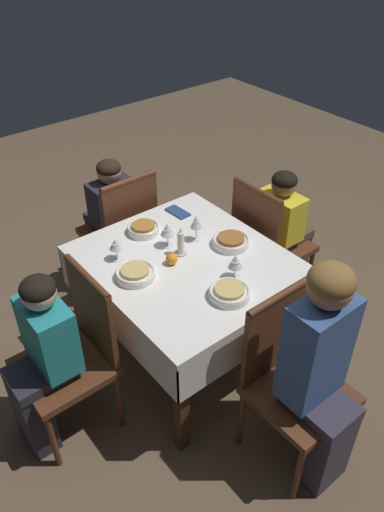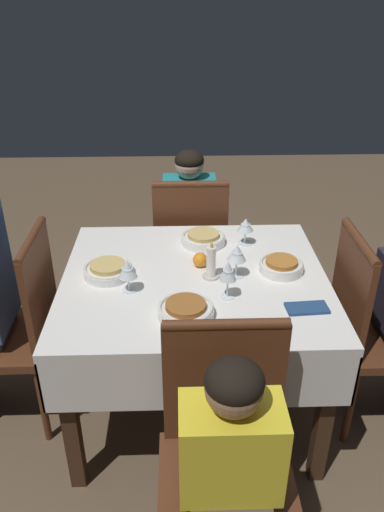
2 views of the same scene
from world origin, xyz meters
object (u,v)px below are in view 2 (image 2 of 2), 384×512
(wine_glass_west, at_px, (237,254))
(candle_centerpiece, at_px, (211,264))
(chair_south, at_px, (191,244))
(wine_glass_north, at_px, (228,272))
(chair_east, at_px, (17,323))
(bowl_south, at_px, (203,238))
(chair_west, at_px, (373,324))
(orange_fruit, at_px, (200,260))
(chair_north, at_px, (226,451))
(bowl_east, at_px, (108,269))
(wine_glass_east, at_px, (128,270))
(bowl_west, at_px, (281,266))
(bowl_north, at_px, (186,310))
(person_child_teal, at_px, (190,223))
(person_child_yellow, at_px, (231,496))
(napkin_red_folded, at_px, (307,308))
(dining_table, at_px, (195,296))
(wine_glass_south, at_px, (246,226))

(wine_glass_west, xyz_separation_m, candle_centerpiece, (0.11, 0.01, -0.04))
(chair_south, height_order, wine_glass_north, chair_south)
(chair_east, bearing_deg, bowl_south, 110.39)
(chair_west, relative_size, orange_fruit, 14.56)
(wine_glass_north, xyz_separation_m, orange_fruit, (0.10, -0.25, -0.09))
(chair_east, relative_size, chair_north, 1.00)
(orange_fruit, bearing_deg, bowl_south, -96.63)
(bowl_east, bearing_deg, chair_east, 4.09)
(wine_glass_east, bearing_deg, chair_north, 119.22)
(wine_glass_west, height_order, orange_fruit, wine_glass_west)
(bowl_west, bearing_deg, bowl_north, 37.04)
(person_child_teal, relative_size, person_child_yellow, 1.06)
(chair_north, distance_m, bowl_east, 0.90)
(chair_west, bearing_deg, person_child_teal, 39.32)
(wine_glass_north, bearing_deg, person_child_teal, -83.52)
(person_child_teal, height_order, orange_fruit, person_child_teal)
(person_child_teal, bearing_deg, chair_east, 48.79)
(person_child_teal, xyz_separation_m, napkin_red_folded, (-0.42, 1.16, 0.17))
(chair_east, bearing_deg, wine_glass_north, 80.22)
(wine_glass_north, bearing_deg, dining_table, -53.11)
(chair_north, relative_size, wine_glass_south, 7.07)
(bowl_south, distance_m, bowl_north, 0.60)
(chair_south, relative_size, wine_glass_south, 7.07)
(wine_glass_south, bearing_deg, wine_glass_north, 74.54)
(chair_north, distance_m, bowl_west, 0.85)
(wine_glass_east, bearing_deg, bowl_west, -168.02)
(wine_glass_east, distance_m, bowl_south, 0.53)
(chair_east, xyz_separation_m, bowl_north, (-0.75, 0.28, 0.25))
(person_child_yellow, relative_size, candle_centerpiece, 5.77)
(person_child_yellow, height_order, bowl_east, person_child_yellow)
(bowl_north, distance_m, orange_fruit, 0.38)
(wine_glass_north, relative_size, candle_centerpiece, 0.97)
(dining_table, relative_size, chair_south, 1.20)
(wine_glass_west, bearing_deg, wine_glass_east, 13.19)
(candle_centerpiece, bearing_deg, bowl_south, -87.14)
(chair_west, height_order, orange_fruit, chair_west)
(bowl_west, height_order, wine_glass_west, wine_glass_west)
(chair_south, xyz_separation_m, chair_west, (-0.79, 0.79, 0.00))
(chair_south, xyz_separation_m, wine_glass_west, (-0.17, 0.72, 0.33))
(person_child_yellow, relative_size, orange_fruit, 15.03)
(dining_table, height_order, person_child_teal, person_child_teal)
(candle_centerpiece, bearing_deg, orange_fruit, -66.76)
(bowl_south, distance_m, bowl_west, 0.42)
(wine_glass_east, xyz_separation_m, bowl_south, (-0.32, -0.41, -0.07))
(bowl_east, bearing_deg, orange_fruit, -170.91)
(bowl_west, bearing_deg, dining_table, 4.96)
(dining_table, xyz_separation_m, wine_glass_west, (-0.18, -0.00, 0.21))
(wine_glass_north, height_order, bowl_west, wine_glass_north)
(chair_east, xyz_separation_m, person_child_teal, (-0.79, -0.90, 0.05))
(wine_glass_east, relative_size, bowl_south, 0.68)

